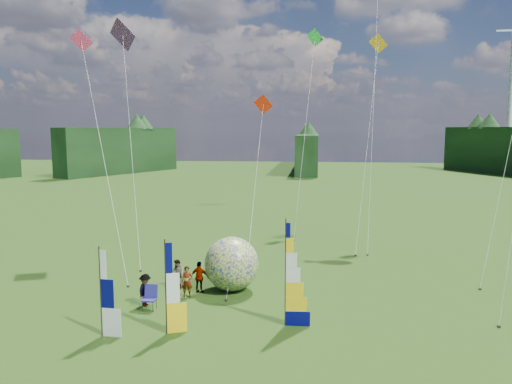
# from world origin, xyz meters

# --- Properties ---
(ground) EXTENTS (220.00, 220.00, 0.00)m
(ground) POSITION_xyz_m (0.00, 0.00, 0.00)
(ground) COLOR #315716
(ground) RESTS_ON ground
(treeline_ring) EXTENTS (210.00, 210.00, 8.00)m
(treeline_ring) POSITION_xyz_m (0.00, 0.00, 4.00)
(treeline_ring) COLOR #244A20
(treeline_ring) RESTS_ON ground
(turbine_right) EXTENTS (8.00, 1.20, 30.00)m
(turbine_right) POSITION_xyz_m (45.00, 102.00, 15.00)
(turbine_right) COLOR silver
(turbine_right) RESTS_ON ground
(feather_banner_main) EXTENTS (1.21, 0.17, 4.44)m
(feather_banner_main) POSITION_xyz_m (0.43, 2.40, 2.22)
(feather_banner_main) COLOR #050753
(feather_banner_main) RESTS_ON ground
(side_banner_left) EXTENTS (1.01, 0.48, 3.79)m
(side_banner_left) POSITION_xyz_m (-4.30, 0.97, 1.90)
(side_banner_left) COLOR yellow
(side_banner_left) RESTS_ON ground
(side_banner_far) EXTENTS (1.05, 0.18, 3.56)m
(side_banner_far) POSITION_xyz_m (-6.82, 0.45, 1.78)
(side_banner_far) COLOR white
(side_banner_far) RESTS_ON ground
(bol_inflatable) EXTENTS (3.68, 3.68, 2.80)m
(bol_inflatable) POSITION_xyz_m (-2.60, 6.79, 1.40)
(bol_inflatable) COLOR navy
(bol_inflatable) RESTS_ON ground
(spectator_a) EXTENTS (0.61, 0.44, 1.55)m
(spectator_a) POSITION_xyz_m (-4.62, 5.49, 0.78)
(spectator_a) COLOR #66594C
(spectator_a) RESTS_ON ground
(spectator_b) EXTENTS (0.82, 0.74, 1.54)m
(spectator_b) POSITION_xyz_m (-5.45, 6.70, 0.77)
(spectator_b) COLOR #66594C
(spectator_b) RESTS_ON ground
(spectator_c) EXTENTS (0.51, 1.03, 1.53)m
(spectator_c) POSITION_xyz_m (-6.26, 4.03, 0.77)
(spectator_c) COLOR #66594C
(spectator_c) RESTS_ON ground
(spectator_d) EXTENTS (1.00, 0.52, 1.63)m
(spectator_d) POSITION_xyz_m (-4.15, 6.17, 0.81)
(spectator_d) COLOR #66594C
(spectator_d) RESTS_ON ground
(camp_chair) EXTENTS (0.66, 0.66, 1.15)m
(camp_chair) POSITION_xyz_m (-5.89, 3.52, 0.57)
(camp_chair) COLOR navy
(camp_chair) RESTS_ON ground
(kite_whale) EXTENTS (9.31, 13.70, 22.58)m
(kite_whale) POSITION_xyz_m (5.79, 20.03, 11.29)
(kite_whale) COLOR black
(kite_whale) RESTS_ON ground
(kite_rainbow_delta) EXTENTS (10.58, 12.58, 16.70)m
(kite_rainbow_delta) POSITION_xyz_m (-10.14, 12.93, 8.35)
(kite_rainbow_delta) COLOR red
(kite_rainbow_delta) RESTS_ON ground
(small_kite_red) EXTENTS (6.66, 10.80, 11.39)m
(small_kite_red) POSITION_xyz_m (-2.44, 16.02, 5.70)
(small_kite_red) COLOR #BD2006
(small_kite_red) RESTS_ON ground
(small_kite_orange) EXTENTS (5.19, 11.15, 16.16)m
(small_kite_orange) POSITION_xyz_m (5.33, 18.87, 8.08)
(small_kite_orange) COLOR #FFAF17
(small_kite_orange) RESTS_ON ground
(small_kite_yellow) EXTENTS (6.96, 8.71, 14.49)m
(small_kite_yellow) POSITION_xyz_m (12.19, 11.29, 7.24)
(small_kite_yellow) COLOR yellow
(small_kite_yellow) RESTS_ON ground
(small_kite_pink) EXTENTS (9.00, 9.49, 14.82)m
(small_kite_pink) POSITION_xyz_m (-10.44, 9.34, 7.41)
(small_kite_pink) COLOR #D3335B
(small_kite_pink) RESTS_ON ground
(small_kite_green) EXTENTS (7.91, 11.83, 17.52)m
(small_kite_green) POSITION_xyz_m (0.74, 22.94, 8.76)
(small_kite_green) COLOR green
(small_kite_green) RESTS_ON ground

